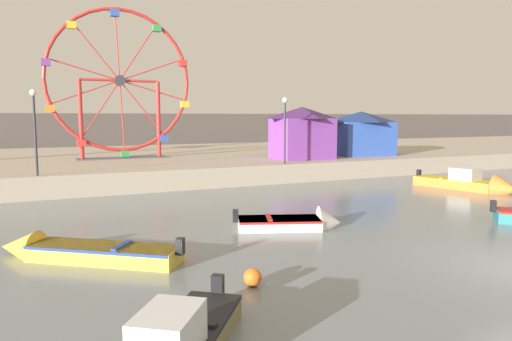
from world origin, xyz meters
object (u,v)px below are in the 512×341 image
motorboat_orange_hull (473,184)px  motorboat_white_red_stripe (299,223)px  ferris_wheel_red_frame (120,84)px  carnival_booth_purple_stall (302,132)px  promenade_lamp_near (34,120)px  mooring_buoy_orange (253,277)px  promenade_lamp_far (285,121)px  motorboat_mustard_yellow (75,251)px  carnival_booth_blue_tent (361,132)px

motorboat_orange_hull → motorboat_white_red_stripe: size_ratio=1.49×
ferris_wheel_red_frame → carnival_booth_purple_stall: 12.76m
promenade_lamp_near → mooring_buoy_orange: (4.53, -15.25, -3.63)m
motorboat_white_red_stripe → promenade_lamp_far: size_ratio=0.98×
motorboat_mustard_yellow → mooring_buoy_orange: size_ratio=11.32×
motorboat_orange_hull → motorboat_white_red_stripe: motorboat_orange_hull is taller
carnival_booth_blue_tent → mooring_buoy_orange: bearing=-127.9°
promenade_lamp_far → carnival_booth_purple_stall: bearing=43.7°
motorboat_mustard_yellow → promenade_lamp_near: promenade_lamp_near is taller
motorboat_white_red_stripe → motorboat_mustard_yellow: bearing=-154.7°
motorboat_mustard_yellow → ferris_wheel_red_frame: ferris_wheel_red_frame is taller
promenade_lamp_near → promenade_lamp_far: size_ratio=1.04×
carnival_booth_purple_stall → carnival_booth_blue_tent: (5.56, 0.79, -0.14)m
carnival_booth_purple_stall → promenade_lamp_far: (-2.78, -2.66, 0.78)m
motorboat_mustard_yellow → carnival_booth_purple_stall: carnival_booth_purple_stall is taller
motorboat_orange_hull → carnival_booth_purple_stall: (-5.16, 9.67, 2.62)m
motorboat_white_red_stripe → promenade_lamp_far: (5.20, 10.70, 3.55)m
motorboat_orange_hull → carnival_booth_blue_tent: size_ratio=1.20×
ferris_wheel_red_frame → promenade_lamp_near: ferris_wheel_red_frame is taller
ferris_wheel_red_frame → promenade_lamp_near: 9.87m
motorboat_white_red_stripe → ferris_wheel_red_frame: 19.84m
motorboat_orange_hull → carnival_booth_purple_stall: carnival_booth_purple_stall is taller
motorboat_orange_hull → carnival_booth_blue_tent: carnival_booth_blue_tent is taller
ferris_wheel_red_frame → carnival_booth_blue_tent: (16.71, -4.49, -3.38)m
motorboat_orange_hull → promenade_lamp_far: promenade_lamp_far is taller
mooring_buoy_orange → motorboat_orange_hull: bearing=25.8°
motorboat_mustard_yellow → promenade_lamp_far: size_ratio=1.24×
ferris_wheel_red_frame → carnival_booth_purple_stall: bearing=-25.3°
promenade_lamp_near → motorboat_mustard_yellow: bearing=-85.5°
motorboat_mustard_yellow → motorboat_white_red_stripe: bearing=-138.8°
motorboat_white_red_stripe → motorboat_mustard_yellow: 7.61m
motorboat_orange_hull → carnival_booth_blue_tent: bearing=163.6°
promenade_lamp_far → mooring_buoy_orange: 18.16m
carnival_booth_blue_tent → promenade_lamp_far: size_ratio=1.22×
motorboat_mustard_yellow → carnival_booth_blue_tent: 25.87m
ferris_wheel_red_frame → mooring_buoy_orange: (-0.78, -23.22, -6.00)m
ferris_wheel_red_frame → promenade_lamp_near: size_ratio=2.43×
ferris_wheel_red_frame → promenade_lamp_far: (8.37, -7.94, -2.46)m
carnival_booth_purple_stall → promenade_lamp_near: bearing=-168.2°
carnival_booth_blue_tent → promenade_lamp_far: bearing=-152.3°
motorboat_orange_hull → carnival_booth_blue_tent: (0.40, 10.46, 2.48)m
motorboat_white_red_stripe → carnival_booth_purple_stall: carnival_booth_purple_stall is taller
motorboat_orange_hull → ferris_wheel_red_frame: 22.89m
motorboat_white_red_stripe → promenade_lamp_near: 14.11m
promenade_lamp_near → carnival_booth_purple_stall: bearing=9.3°
carnival_booth_purple_stall → promenade_lamp_near: (-16.47, -2.69, 0.87)m
carnival_booth_blue_tent → promenade_lamp_far: (-8.34, -3.45, 0.92)m
motorboat_orange_hull → carnival_booth_blue_tent: 10.76m
promenade_lamp_near → motorboat_orange_hull: bearing=-17.9°
promenade_lamp_near → mooring_buoy_orange: bearing=-73.4°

